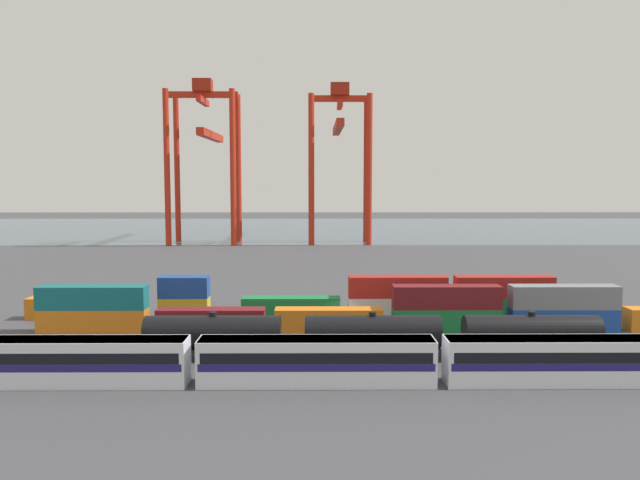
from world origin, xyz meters
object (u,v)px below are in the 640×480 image
gantry_crane_central (339,145)px  shipping_container_3 (329,320)px  passenger_train (317,359)px  gantry_crane_west (205,146)px  shipping_container_4 (446,320)px  shipping_container_9 (78,308)px  freight_tank_row (372,336)px  shipping_container_6 (563,319)px  shipping_container_13 (397,307)px

gantry_crane_central → shipping_container_3: bearing=-92.7°
passenger_train → shipping_container_3: passenger_train is taller
passenger_train → gantry_crane_west: (-29.42, 120.14, 23.73)m
shipping_container_4 → shipping_container_9: size_ratio=1.00×
shipping_container_3 → freight_tank_row: bearing=-70.2°
passenger_train → shipping_container_4: 23.81m
passenger_train → gantry_crane_west: bearing=103.8°
shipping_container_6 → shipping_container_9: (-57.37, 6.90, 0.00)m
shipping_container_6 → gantry_crane_central: 107.08m
shipping_container_3 → shipping_container_13: 11.05m
gantry_crane_central → shipping_container_9: bearing=-110.6°
shipping_container_13 → gantry_crane_central: 98.25m
shipping_container_9 → gantry_crane_central: bearing=69.4°
shipping_container_6 → gantry_crane_west: size_ratio=0.28×
shipping_container_6 → shipping_container_13: size_ratio=1.00×
shipping_container_3 → gantry_crane_central: gantry_crane_central is taller
freight_tank_row → gantry_crane_west: 120.04m
shipping_container_13 → shipping_container_4: bearing=-56.1°
freight_tank_row → shipping_container_4: 14.45m
freight_tank_row → gantry_crane_central: size_ratio=1.04×
freight_tank_row → gantry_crane_west: size_ratio=1.01×
shipping_container_3 → shipping_container_4: bearing=0.0°
passenger_train → gantry_crane_central: size_ratio=1.46×
shipping_container_4 → shipping_container_13: size_ratio=1.00×
shipping_container_3 → gantry_crane_west: 108.79m
shipping_container_6 → gantry_crane_central: gantry_crane_central is taller
shipping_container_3 → shipping_container_4: size_ratio=1.00×
shipping_container_9 → gantry_crane_west: gantry_crane_west is taller
shipping_container_9 → gantry_crane_west: bearing=90.0°
freight_tank_row → gantry_crane_central: 115.43m
shipping_container_9 → shipping_container_3: bearing=-12.6°
shipping_container_3 → shipping_container_6: (26.54, 0.00, 0.00)m
gantry_crane_central → shipping_container_4: bearing=-85.3°
shipping_container_4 → shipping_container_9: same height
shipping_container_4 → shipping_container_13: bearing=123.9°
shipping_container_4 → shipping_container_9: 44.64m
passenger_train → shipping_container_6: bearing=33.8°
shipping_container_3 → shipping_container_13: (8.64, 6.90, 0.00)m
freight_tank_row → shipping_container_6: size_ratio=3.59×
shipping_container_3 → gantry_crane_west: size_ratio=0.28×
shipping_container_6 → shipping_container_3: bearing=180.0°
shipping_container_13 → passenger_train: bearing=-111.4°
passenger_train → shipping_container_3: bearing=85.7°
shipping_container_13 → shipping_container_3: bearing=-141.4°
freight_tank_row → gantry_crane_central: bearing=89.5°
shipping_container_6 → shipping_container_4: bearing=180.0°
passenger_train → gantry_crane_central: (6.27, 120.66, 23.83)m
shipping_container_9 → gantry_crane_central: gantry_crane_central is taller
shipping_container_3 → gantry_crane_west: gantry_crane_west is taller
shipping_container_6 → shipping_container_13: (-17.90, 6.90, 0.00)m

